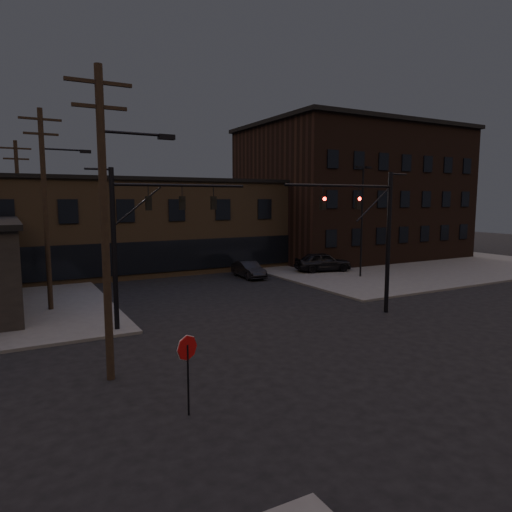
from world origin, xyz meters
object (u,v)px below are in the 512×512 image
(traffic_signal_near, at_px, (374,228))
(traffic_signal_far, at_px, (140,230))
(car_crossing, at_px, (249,270))
(stop_sign, at_px, (187,356))
(parked_car_lot_b, at_px, (319,252))
(parked_car_lot_a, at_px, (323,262))

(traffic_signal_near, distance_m, traffic_signal_far, 12.57)
(traffic_signal_near, bearing_deg, traffic_signal_far, 163.83)
(traffic_signal_far, height_order, car_crossing, traffic_signal_far)
(stop_sign, distance_m, parked_car_lot_b, 36.23)
(traffic_signal_near, height_order, stop_sign, traffic_signal_near)
(parked_car_lot_a, height_order, parked_car_lot_b, parked_car_lot_a)
(stop_sign, bearing_deg, parked_car_lot_a, 44.65)
(traffic_signal_far, relative_size, car_crossing, 1.92)
(stop_sign, xyz_separation_m, car_crossing, (12.98, 20.63, -1.16))
(parked_car_lot_b, relative_size, car_crossing, 1.20)
(traffic_signal_near, xyz_separation_m, stop_sign, (-13.36, -6.49, -3.09))
(car_crossing, bearing_deg, parked_car_lot_a, -5.41)
(stop_sign, bearing_deg, traffic_signal_near, 25.90)
(traffic_signal_near, xyz_separation_m, parked_car_lot_a, (6.57, 13.20, -3.93))
(traffic_signal_near, bearing_deg, car_crossing, 91.52)
(stop_sign, bearing_deg, parked_car_lot_b, 47.19)
(traffic_signal_near, bearing_deg, parked_car_lot_b, 60.74)
(traffic_signal_far, relative_size, stop_sign, 3.23)
(parked_car_lot_a, bearing_deg, traffic_signal_near, 167.07)
(stop_sign, distance_m, car_crossing, 24.40)
(traffic_signal_far, xyz_separation_m, parked_car_lot_b, (23.33, 16.59, -4.14))
(traffic_signal_far, relative_size, parked_car_lot_b, 1.60)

